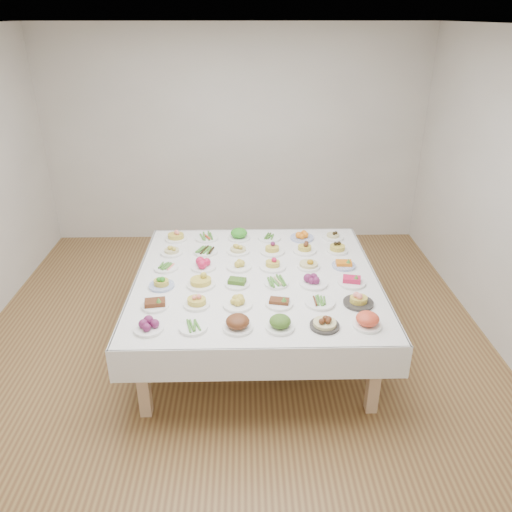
{
  "coord_description": "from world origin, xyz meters",
  "views": [
    {
      "loc": [
        0.12,
        -4.07,
        2.87
      ],
      "look_at": [
        0.22,
        0.02,
        0.88
      ],
      "focal_mm": 35.0,
      "sensor_mm": 36.0,
      "label": 1
    }
  ],
  "objects_px": {
    "dish_18": "(166,267)",
    "dish_35": "(333,234)",
    "display_table": "(256,283)",
    "dish_0": "(148,325)"
  },
  "relations": [
    {
      "from": "dish_18",
      "to": "dish_35",
      "type": "height_order",
      "value": "dish_35"
    },
    {
      "from": "dish_18",
      "to": "dish_35",
      "type": "relative_size",
      "value": 1.01
    },
    {
      "from": "display_table",
      "to": "dish_18",
      "type": "bearing_deg",
      "value": 168.72
    },
    {
      "from": "dish_0",
      "to": "display_table",
      "type": "bearing_deg",
      "value": 45.12
    },
    {
      "from": "dish_0",
      "to": "dish_35",
      "type": "height_order",
      "value": "dish_35"
    },
    {
      "from": "display_table",
      "to": "dish_35",
      "type": "relative_size",
      "value": 9.93
    },
    {
      "from": "dish_18",
      "to": "dish_35",
      "type": "xyz_separation_m",
      "value": [
        1.66,
        0.66,
        0.03
      ]
    },
    {
      "from": "display_table",
      "to": "dish_35",
      "type": "xyz_separation_m",
      "value": [
        0.82,
        0.82,
        0.11
      ]
    },
    {
      "from": "display_table",
      "to": "dish_0",
      "type": "distance_m",
      "value": 1.17
    },
    {
      "from": "dish_0",
      "to": "dish_18",
      "type": "relative_size",
      "value": 1.0
    }
  ]
}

